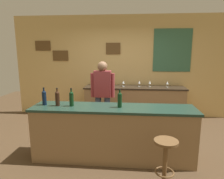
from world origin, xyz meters
TOP-DOWN VIEW (x-y plane):
  - ground_plane at (0.00, 0.00)m, footprint 10.00×10.00m
  - back_wall at (0.02, 2.03)m, footprint 6.00×0.09m
  - bar_counter at (0.00, -0.40)m, footprint 2.72×0.60m
  - side_counter at (0.40, 1.65)m, footprint 2.66×0.56m
  - bartender at (-0.31, 0.60)m, footprint 0.52×0.21m
  - bar_stool at (0.76, -1.08)m, footprint 0.32×0.32m
  - wine_bottle_a at (-1.18, -0.38)m, footprint 0.07×0.07m
  - wine_bottle_b at (-0.94, -0.41)m, footprint 0.07×0.07m
  - wine_bottle_c at (-0.70, -0.40)m, footprint 0.07×0.07m
  - wine_bottle_d at (0.11, -0.41)m, footprint 0.07×0.07m
  - wine_glass_a at (-0.39, 1.67)m, footprint 0.07×0.07m
  - wine_glass_b at (0.10, 1.68)m, footprint 0.07×0.07m
  - wine_glass_c at (0.52, 1.72)m, footprint 0.07×0.07m
  - wine_glass_d at (0.80, 1.72)m, footprint 0.07×0.07m
  - wine_glass_e at (1.25, 1.69)m, footprint 0.07×0.07m
  - coffee_mug at (-0.65, 1.63)m, footprint 0.13×0.08m

SIDE VIEW (x-z plane):
  - ground_plane at x=0.00m, z-range 0.00..0.00m
  - side_counter at x=0.40m, z-range 0.00..0.90m
  - bar_stool at x=0.76m, z-range 0.12..0.80m
  - bar_counter at x=0.00m, z-range 0.00..0.92m
  - bartender at x=-0.31m, z-range 0.13..1.75m
  - coffee_mug at x=-0.65m, z-range 0.90..1.00m
  - wine_glass_a at x=-0.39m, z-range 0.93..1.09m
  - wine_glass_b at x=0.10m, z-range 0.93..1.09m
  - wine_glass_c at x=0.52m, z-range 0.93..1.09m
  - wine_glass_d at x=0.80m, z-range 0.93..1.09m
  - wine_glass_e at x=1.25m, z-range 0.93..1.09m
  - wine_bottle_a at x=-1.18m, z-range 0.90..1.21m
  - wine_bottle_b at x=-0.94m, z-range 0.90..1.21m
  - wine_bottle_c at x=-0.70m, z-range 0.90..1.21m
  - wine_bottle_d at x=0.11m, z-range 0.90..1.21m
  - back_wall at x=0.02m, z-range 0.01..2.81m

